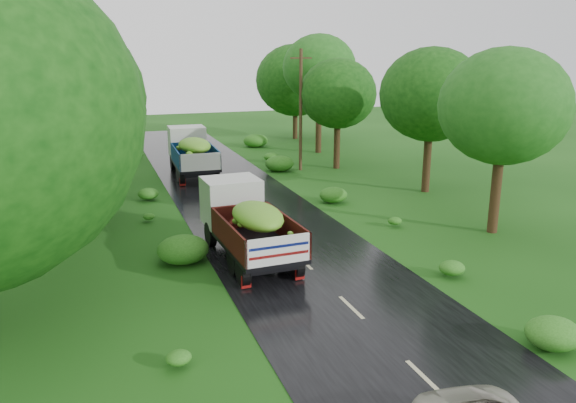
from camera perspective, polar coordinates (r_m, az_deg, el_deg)
name	(u,v)px	position (r m, az deg, el deg)	size (l,w,h in m)	color
ground	(425,379)	(14.24, 13.74, -17.08)	(120.00, 120.00, 0.00)	#14410E
road	(338,294)	(18.09, 5.05, -9.38)	(6.50, 80.00, 0.02)	black
road_lines	(325,282)	(18.92, 3.80, -8.18)	(0.12, 69.60, 0.00)	#BFB78C
truck_near	(246,219)	(20.76, -4.30, -1.77)	(2.47, 6.32, 2.62)	black
truck_far	(191,150)	(35.23, -9.78, 5.18)	(2.53, 6.64, 2.76)	black
utility_pole	(301,109)	(35.86, 1.30, 9.37)	(1.32, 0.39, 7.62)	#382616
trees_left	(16,74)	(31.45, -25.89, 11.55)	(6.60, 34.21, 9.30)	black
trees_right	(352,86)	(37.44, 6.56, 11.58)	(5.29, 31.05, 7.77)	black
shrubs	(257,210)	(25.93, -3.13, -0.91)	(11.90, 44.00, 0.70)	#226117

